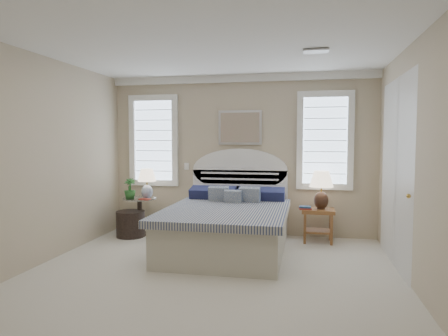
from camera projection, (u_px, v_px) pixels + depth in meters
floor at (204, 284)px, 4.46m from camera, size 4.50×5.00×0.01m
ceiling at (203, 38)px, 4.27m from camera, size 4.50×5.00×0.01m
wall_back at (240, 155)px, 6.81m from camera, size 4.50×0.02×2.70m
wall_left at (23, 161)px, 4.81m from camera, size 0.02×5.00×2.70m
wall_right at (425, 166)px, 3.91m from camera, size 0.02×5.00×2.70m
crown_molding at (240, 78)px, 6.68m from camera, size 4.50×0.08×0.12m
hvac_vent at (316, 51)px, 4.81m from camera, size 0.30×0.20×0.02m
switch_plate at (187, 166)px, 7.00m from camera, size 0.08×0.01×0.12m
window_left at (154, 141)px, 7.08m from camera, size 0.90×0.06×1.60m
window_right at (325, 141)px, 6.49m from camera, size 0.90×0.06×1.60m
painting at (240, 128)px, 6.73m from camera, size 0.74×0.04×0.58m
closet_door at (396, 172)px, 5.10m from camera, size 0.02×1.80×2.40m
bed at (229, 223)px, 5.85m from camera, size 1.72×2.28×1.47m
side_table_left at (140, 212)px, 6.76m from camera, size 0.56×0.56×0.63m
nightstand_right at (318, 218)px, 6.27m from camera, size 0.50×0.40×0.53m
floor_pot at (131, 224)px, 6.64m from camera, size 0.61×0.61×0.43m
lamp_left at (147, 180)px, 6.67m from camera, size 0.34×0.34×0.51m
lamp_right at (321, 186)px, 6.23m from camera, size 0.47×0.47×0.60m
potted_plant at (130, 189)px, 6.63m from camera, size 0.24×0.24×0.34m
books_left at (145, 199)px, 6.54m from camera, size 0.18×0.13×0.02m
books_right at (305, 208)px, 6.21m from camera, size 0.19×0.15×0.05m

